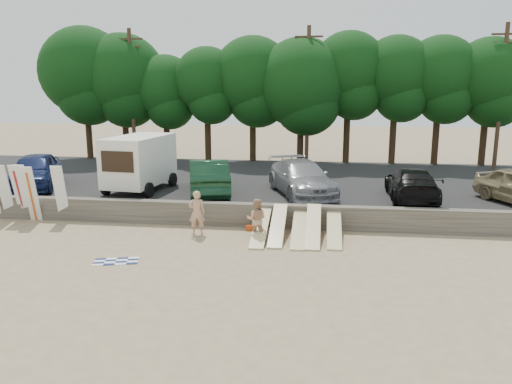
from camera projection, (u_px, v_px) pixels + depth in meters
ground at (237, 248)px, 18.46m from camera, size 120.00×120.00×0.00m
seawall at (249, 215)px, 21.26m from camera, size 44.00×0.50×1.00m
parking_lot at (268, 185)px, 28.57m from camera, size 44.00×14.50×0.70m
treeline at (256, 77)px, 34.22m from camera, size 33.29×6.65×9.39m
utility_poles at (308, 93)px, 32.59m from camera, size 25.80×0.26×9.00m
box_trailer at (140, 160)px, 25.00m from camera, size 2.87×4.55×2.75m
car_0 at (35, 171)px, 25.70m from camera, size 3.82×5.70×1.80m
car_1 at (209, 177)px, 24.30m from camera, size 3.11×5.49×1.71m
car_2 at (302, 178)px, 24.23m from camera, size 4.09×6.05×1.63m
car_3 at (412, 184)px, 23.11m from camera, size 2.15×5.12×1.47m
surfboard_upright_1 at (5, 192)px, 22.12m from camera, size 0.58×0.77×2.53m
surfboard_upright_2 at (20, 192)px, 22.08m from camera, size 0.51×0.67×2.54m
surfboard_upright_3 at (24, 192)px, 22.04m from camera, size 0.53×0.61×2.56m
surfboard_upright_4 at (31, 194)px, 21.75m from camera, size 0.61×0.80×2.53m
surfboard_upright_5 at (61, 194)px, 21.80m from camera, size 0.57×0.69×2.55m
surfboard_low_0 at (261, 228)px, 19.55m from camera, size 0.56×2.90×0.89m
surfboard_low_1 at (278, 225)px, 19.59m from camera, size 0.56×2.86×1.05m
surfboard_low_2 at (299, 229)px, 19.42m from camera, size 0.56×2.92×0.83m
surfboard_low_3 at (313, 226)px, 19.36m from camera, size 0.56×2.84×1.11m
surfboard_low_4 at (334, 228)px, 19.43m from camera, size 0.56×2.90×0.90m
beachgoer_a at (197, 213)px, 20.00m from camera, size 0.73×0.54×1.81m
beachgoer_b at (257, 219)px, 19.32m from camera, size 0.80×0.62×1.64m
cooler at (261, 228)px, 20.56m from camera, size 0.38×0.30×0.32m
gear_bag at (250, 228)px, 20.75m from camera, size 0.30×0.25×0.22m
beach_towel at (116, 261)px, 17.04m from camera, size 1.83×1.83×0.00m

